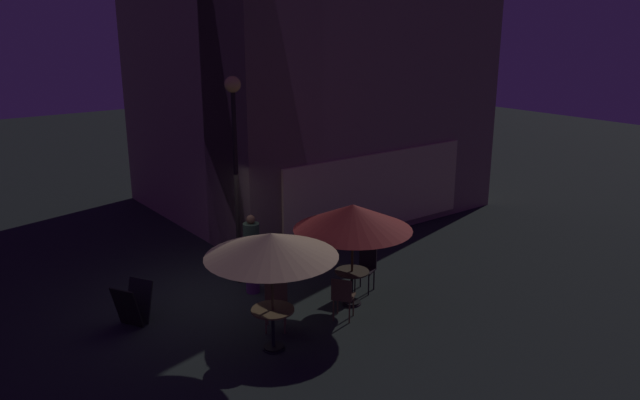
{
  "coord_description": "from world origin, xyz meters",
  "views": [
    {
      "loc": [
        -5.56,
        -11.04,
        5.67
      ],
      "look_at": [
        2.0,
        -1.1,
        2.06
      ],
      "focal_mm": 34.82,
      "sensor_mm": 36.0,
      "label": 1
    }
  ],
  "objects_px": {
    "cafe_table_1": "(352,280)",
    "patron_standing_0": "(252,254)",
    "cafe_chair_1": "(343,295)",
    "cafe_chair_0": "(276,299)",
    "patio_umbrella_0": "(271,245)",
    "cafe_chair_2": "(366,264)",
    "menu_sandwich_board": "(133,304)",
    "street_lamp_near_corner": "(235,140)",
    "cafe_table_0": "(273,319)",
    "patio_umbrella_1": "(353,217)"
  },
  "relations": [
    {
      "from": "cafe_table_1",
      "to": "patron_standing_0",
      "type": "height_order",
      "value": "patron_standing_0"
    },
    {
      "from": "cafe_table_1",
      "to": "cafe_chair_1",
      "type": "bearing_deg",
      "value": -143.8
    },
    {
      "from": "cafe_chair_0",
      "to": "cafe_chair_1",
      "type": "bearing_deg",
      "value": 101.64
    },
    {
      "from": "patio_umbrella_0",
      "to": "cafe_chair_2",
      "type": "relative_size",
      "value": 2.32
    },
    {
      "from": "menu_sandwich_board",
      "to": "cafe_chair_0",
      "type": "bearing_deg",
      "value": -69.4
    },
    {
      "from": "cafe_chair_2",
      "to": "cafe_table_1",
      "type": "bearing_deg",
      "value": -0.0
    },
    {
      "from": "street_lamp_near_corner",
      "to": "patio_umbrella_0",
      "type": "bearing_deg",
      "value": -109.21
    },
    {
      "from": "cafe_table_0",
      "to": "cafe_chair_0",
      "type": "relative_size",
      "value": 0.8
    },
    {
      "from": "cafe_table_0",
      "to": "patron_standing_0",
      "type": "distance_m",
      "value": 2.54
    },
    {
      "from": "patio_umbrella_0",
      "to": "cafe_chair_0",
      "type": "relative_size",
      "value": 2.37
    },
    {
      "from": "patio_umbrella_1",
      "to": "cafe_chair_2",
      "type": "bearing_deg",
      "value": 27.09
    },
    {
      "from": "patron_standing_0",
      "to": "cafe_chair_2",
      "type": "bearing_deg",
      "value": 125.99
    },
    {
      "from": "menu_sandwich_board",
      "to": "cafe_chair_1",
      "type": "height_order",
      "value": "cafe_chair_1"
    },
    {
      "from": "patio_umbrella_0",
      "to": "patron_standing_0",
      "type": "relative_size",
      "value": 1.33
    },
    {
      "from": "cafe_chair_0",
      "to": "cafe_chair_2",
      "type": "xyz_separation_m",
      "value": [
        2.52,
        0.27,
        0.01
      ]
    },
    {
      "from": "street_lamp_near_corner",
      "to": "patio_umbrella_1",
      "type": "distance_m",
      "value": 3.03
    },
    {
      "from": "patio_umbrella_0",
      "to": "cafe_chair_1",
      "type": "relative_size",
      "value": 2.6
    },
    {
      "from": "menu_sandwich_board",
      "to": "patio_umbrella_0",
      "type": "height_order",
      "value": "patio_umbrella_0"
    },
    {
      "from": "street_lamp_near_corner",
      "to": "cafe_table_1",
      "type": "xyz_separation_m",
      "value": [
        1.27,
        -2.39,
        -2.72
      ]
    },
    {
      "from": "street_lamp_near_corner",
      "to": "cafe_table_0",
      "type": "height_order",
      "value": "street_lamp_near_corner"
    },
    {
      "from": "street_lamp_near_corner",
      "to": "menu_sandwich_board",
      "type": "distance_m",
      "value": 3.91
    },
    {
      "from": "cafe_chair_0",
      "to": "cafe_table_0",
      "type": "bearing_deg",
      "value": 0.0
    },
    {
      "from": "cafe_table_1",
      "to": "patio_umbrella_0",
      "type": "bearing_deg",
      "value": -166.18
    },
    {
      "from": "cafe_table_1",
      "to": "patio_umbrella_0",
      "type": "height_order",
      "value": "patio_umbrella_0"
    },
    {
      "from": "menu_sandwich_board",
      "to": "patio_umbrella_1",
      "type": "xyz_separation_m",
      "value": [
        3.93,
        -1.87,
        1.47
      ]
    },
    {
      "from": "menu_sandwich_board",
      "to": "cafe_chair_0",
      "type": "xyz_separation_m",
      "value": [
        2.13,
        -1.77,
        0.16
      ]
    },
    {
      "from": "patio_umbrella_1",
      "to": "menu_sandwich_board",
      "type": "bearing_deg",
      "value": 154.53
    },
    {
      "from": "menu_sandwich_board",
      "to": "cafe_table_0",
      "type": "xyz_separation_m",
      "value": [
        1.63,
        -2.44,
        0.16
      ]
    },
    {
      "from": "cafe_chair_2",
      "to": "patron_standing_0",
      "type": "relative_size",
      "value": 0.57
    },
    {
      "from": "menu_sandwich_board",
      "to": "cafe_table_0",
      "type": "distance_m",
      "value": 2.94
    },
    {
      "from": "cafe_chair_2",
      "to": "street_lamp_near_corner",
      "type": "bearing_deg",
      "value": -72.46
    },
    {
      "from": "cafe_chair_1",
      "to": "street_lamp_near_corner",
      "type": "bearing_deg",
      "value": 66.78
    },
    {
      "from": "menu_sandwich_board",
      "to": "patio_umbrella_1",
      "type": "bearing_deg",
      "value": -55.14
    },
    {
      "from": "street_lamp_near_corner",
      "to": "menu_sandwich_board",
      "type": "relative_size",
      "value": 5.53
    },
    {
      "from": "cafe_chair_2",
      "to": "patron_standing_0",
      "type": "height_order",
      "value": "patron_standing_0"
    },
    {
      "from": "street_lamp_near_corner",
      "to": "patron_standing_0",
      "type": "relative_size",
      "value": 2.62
    },
    {
      "from": "street_lamp_near_corner",
      "to": "cafe_chair_0",
      "type": "distance_m",
      "value": 3.55
    },
    {
      "from": "menu_sandwich_board",
      "to": "patio_umbrella_0",
      "type": "distance_m",
      "value": 3.32
    },
    {
      "from": "street_lamp_near_corner",
      "to": "patio_umbrella_0",
      "type": "xyz_separation_m",
      "value": [
        -1.03,
        -2.96,
        -1.27
      ]
    },
    {
      "from": "cafe_chair_0",
      "to": "cafe_chair_2",
      "type": "distance_m",
      "value": 2.54
    },
    {
      "from": "cafe_table_1",
      "to": "patron_standing_0",
      "type": "relative_size",
      "value": 0.42
    },
    {
      "from": "cafe_table_1",
      "to": "cafe_chair_1",
      "type": "height_order",
      "value": "cafe_chair_1"
    },
    {
      "from": "cafe_table_0",
      "to": "street_lamp_near_corner",
      "type": "bearing_deg",
      "value": 70.79
    },
    {
      "from": "patron_standing_0",
      "to": "cafe_table_1",
      "type": "bearing_deg",
      "value": 107.13
    },
    {
      "from": "menu_sandwich_board",
      "to": "cafe_table_0",
      "type": "relative_size",
      "value": 1.06
    },
    {
      "from": "cafe_table_0",
      "to": "cafe_chair_2",
      "type": "bearing_deg",
      "value": 17.19
    },
    {
      "from": "menu_sandwich_board",
      "to": "patio_umbrella_0",
      "type": "xyz_separation_m",
      "value": [
        1.63,
        -2.44,
        1.56
      ]
    },
    {
      "from": "street_lamp_near_corner",
      "to": "cafe_chair_1",
      "type": "distance_m",
      "value": 3.98
    },
    {
      "from": "menu_sandwich_board",
      "to": "cafe_chair_0",
      "type": "relative_size",
      "value": 0.85
    },
    {
      "from": "patio_umbrella_1",
      "to": "cafe_chair_2",
      "type": "relative_size",
      "value": 2.41
    }
  ]
}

